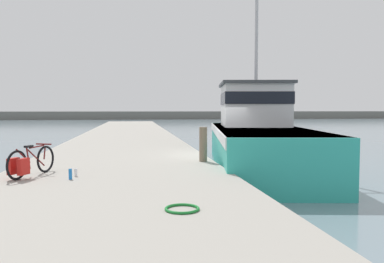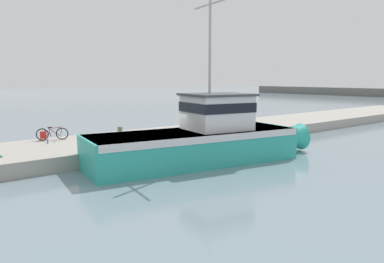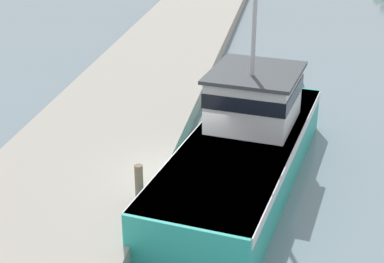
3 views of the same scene
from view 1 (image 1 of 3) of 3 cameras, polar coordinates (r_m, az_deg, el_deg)
The scene contains 10 objects.
ground_plane at distance 13.99m, azimuth 4.51°, elevation -6.55°, with size 320.00×320.00×0.00m, color gray.
dock_pier at distance 13.56m, azimuth -10.76°, elevation -5.31°, with size 6.02×80.00×0.75m, color #A39E93.
far_shoreline at distance 99.06m, azimuth 10.76°, elevation 2.48°, with size 180.00×5.00×1.94m, color slate.
fishing_boat_main at distance 15.88m, azimuth 9.81°, elevation -0.68°, with size 5.25×13.21×9.51m.
boat_red_outer at distance 52.06m, azimuth 7.68°, elevation 1.34°, with size 4.15×4.74×1.65m.
bicycle_touring at distance 10.04m, azimuth -23.74°, elevation -4.37°, with size 0.83×1.69×0.78m.
mooring_post at distance 11.95m, azimuth 1.72°, elevation -1.95°, with size 0.25×0.25×1.10m, color #756651.
hose_coil at distance 6.30m, azimuth -1.51°, elevation -11.67°, with size 0.58×0.58×0.05m, color #197A2D.
water_bottle_on_curb at distance 9.79m, azimuth -17.29°, elevation -5.96°, with size 0.07×0.07×0.19m, color silver.
water_bottle_by_bike at distance 9.39m, azimuth -18.05°, elevation -6.19°, with size 0.08×0.08×0.25m, color blue.
Camera 1 is at (-3.19, -13.40, 2.41)m, focal length 35.00 mm.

